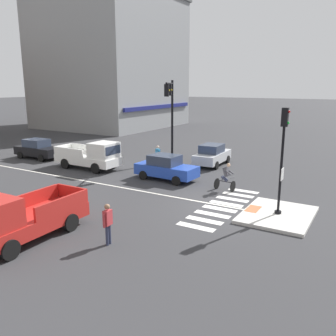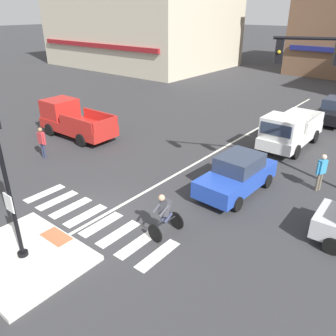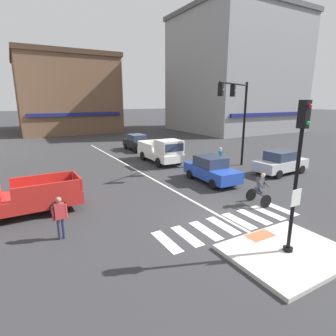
{
  "view_description": "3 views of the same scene",
  "coord_description": "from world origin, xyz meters",
  "px_view_note": "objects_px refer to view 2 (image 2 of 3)",
  "views": [
    {
      "loc": [
        -16.45,
        -6.31,
        6.12
      ],
      "look_at": [
        1.14,
        4.1,
        1.33
      ],
      "focal_mm": 38.13,
      "sensor_mm": 36.0,
      "label": 1
    },
    {
      "loc": [
        8.83,
        -6.37,
        7.15
      ],
      "look_at": [
        0.55,
        3.88,
        0.92
      ],
      "focal_mm": 36.33,
      "sensor_mm": 36.0,
      "label": 2
    },
    {
      "loc": [
        -7.6,
        -7.81,
        5.1
      ],
      "look_at": [
        -1.38,
        3.17,
        1.94
      ],
      "focal_mm": 28.93,
      "sensor_mm": 36.0,
      "label": 3
    }
  ],
  "objects_px": {
    "pedestrian_waiting_far_side": "(321,170)",
    "pickup_truck_red_cross_left": "(72,120)",
    "car_blue_eastbound_mid": "(237,174)",
    "car_black_eastbound_distant": "(335,111)",
    "signal_pole": "(3,169)",
    "cyclist": "(165,214)",
    "pedestrian_at_curb_left": "(42,140)",
    "pickup_truck_white_eastbound_far": "(289,132)"
  },
  "relations": [
    {
      "from": "pickup_truck_red_cross_left",
      "to": "pedestrian_waiting_far_side",
      "type": "relative_size",
      "value": 3.07
    },
    {
      "from": "cyclist",
      "to": "signal_pole",
      "type": "bearing_deg",
      "value": -125.82
    },
    {
      "from": "pedestrian_waiting_far_side",
      "to": "pickup_truck_red_cross_left",
      "type": "bearing_deg",
      "value": -170.66
    },
    {
      "from": "signal_pole",
      "to": "car_blue_eastbound_mid",
      "type": "relative_size",
      "value": 1.19
    },
    {
      "from": "car_blue_eastbound_mid",
      "to": "car_black_eastbound_distant",
      "type": "distance_m",
      "value": 12.91
    },
    {
      "from": "cyclist",
      "to": "pedestrian_at_curb_left",
      "type": "relative_size",
      "value": 1.01
    },
    {
      "from": "pedestrian_at_curb_left",
      "to": "pedestrian_waiting_far_side",
      "type": "relative_size",
      "value": 1.0
    },
    {
      "from": "signal_pole",
      "to": "cyclist",
      "type": "height_order",
      "value": "signal_pole"
    },
    {
      "from": "car_black_eastbound_distant",
      "to": "cyclist",
      "type": "bearing_deg",
      "value": -92.67
    },
    {
      "from": "cyclist",
      "to": "pedestrian_at_curb_left",
      "type": "bearing_deg",
      "value": 172.39
    },
    {
      "from": "pickup_truck_white_eastbound_far",
      "to": "cyclist",
      "type": "relative_size",
      "value": 3.04
    },
    {
      "from": "pickup_truck_white_eastbound_far",
      "to": "pickup_truck_red_cross_left",
      "type": "xyz_separation_m",
      "value": [
        -11.02,
        -6.15,
        0.0
      ]
    },
    {
      "from": "pickup_truck_red_cross_left",
      "to": "pedestrian_at_curb_left",
      "type": "distance_m",
      "value": 3.56
    },
    {
      "from": "car_blue_eastbound_mid",
      "to": "pedestrian_at_curb_left",
      "type": "relative_size",
      "value": 2.49
    },
    {
      "from": "car_black_eastbound_distant",
      "to": "pedestrian_at_curb_left",
      "type": "distance_m",
      "value": 18.87
    },
    {
      "from": "signal_pole",
      "to": "pickup_truck_white_eastbound_far",
      "type": "relative_size",
      "value": 0.97
    },
    {
      "from": "signal_pole",
      "to": "pedestrian_waiting_far_side",
      "type": "xyz_separation_m",
      "value": [
        5.76,
        10.38,
        -2.15
      ]
    },
    {
      "from": "pickup_truck_white_eastbound_far",
      "to": "pedestrian_waiting_far_side",
      "type": "relative_size",
      "value": 3.06
    },
    {
      "from": "car_blue_eastbound_mid",
      "to": "car_black_eastbound_distant",
      "type": "relative_size",
      "value": 1.01
    },
    {
      "from": "car_blue_eastbound_mid",
      "to": "cyclist",
      "type": "xyz_separation_m",
      "value": [
        -0.38,
        -4.33,
        0.06
      ]
    },
    {
      "from": "pedestrian_at_curb_left",
      "to": "pickup_truck_red_cross_left",
      "type": "bearing_deg",
      "value": 117.97
    },
    {
      "from": "pickup_truck_red_cross_left",
      "to": "cyclist",
      "type": "distance_m",
      "value": 11.71
    },
    {
      "from": "car_black_eastbound_distant",
      "to": "pickup_truck_white_eastbound_far",
      "type": "relative_size",
      "value": 0.81
    },
    {
      "from": "car_blue_eastbound_mid",
      "to": "pickup_truck_red_cross_left",
      "type": "xyz_separation_m",
      "value": [
        -11.24,
        0.04,
        0.17
      ]
    },
    {
      "from": "car_blue_eastbound_mid",
      "to": "car_black_eastbound_distant",
      "type": "xyz_separation_m",
      "value": [
        0.43,
        12.9,
        0.0
      ]
    },
    {
      "from": "pedestrian_at_curb_left",
      "to": "car_black_eastbound_distant",
      "type": "bearing_deg",
      "value": 58.03
    },
    {
      "from": "signal_pole",
      "to": "pedestrian_at_curb_left",
      "type": "bearing_deg",
      "value": 142.75
    },
    {
      "from": "pickup_truck_white_eastbound_far",
      "to": "pickup_truck_red_cross_left",
      "type": "distance_m",
      "value": 12.62
    },
    {
      "from": "car_black_eastbound_distant",
      "to": "pickup_truck_red_cross_left",
      "type": "relative_size",
      "value": 0.81
    },
    {
      "from": "car_black_eastbound_distant",
      "to": "pedestrian_at_curb_left",
      "type": "relative_size",
      "value": 2.48
    },
    {
      "from": "signal_pole",
      "to": "pedestrian_waiting_far_side",
      "type": "bearing_deg",
      "value": 61.0
    },
    {
      "from": "signal_pole",
      "to": "pickup_truck_red_cross_left",
      "type": "distance_m",
      "value": 11.7
    },
    {
      "from": "car_blue_eastbound_mid",
      "to": "pedestrian_waiting_far_side",
      "type": "xyz_separation_m",
      "value": [
        2.69,
        2.33,
        0.17
      ]
    },
    {
      "from": "car_black_eastbound_distant",
      "to": "cyclist",
      "type": "height_order",
      "value": "cyclist"
    },
    {
      "from": "pickup_truck_white_eastbound_far",
      "to": "pedestrian_at_curb_left",
      "type": "bearing_deg",
      "value": -135.17
    },
    {
      "from": "pickup_truck_white_eastbound_far",
      "to": "pedestrian_at_curb_left",
      "type": "height_order",
      "value": "pickup_truck_white_eastbound_far"
    },
    {
      "from": "cyclist",
      "to": "pedestrian_at_curb_left",
      "type": "xyz_separation_m",
      "value": [
        -9.19,
        1.23,
        0.11
      ]
    },
    {
      "from": "pickup_truck_red_cross_left",
      "to": "signal_pole",
      "type": "bearing_deg",
      "value": -44.71
    },
    {
      "from": "pickup_truck_white_eastbound_far",
      "to": "cyclist",
      "type": "distance_m",
      "value": 10.53
    },
    {
      "from": "signal_pole",
      "to": "pickup_truck_red_cross_left",
      "type": "xyz_separation_m",
      "value": [
        -8.18,
        8.09,
        -2.16
      ]
    },
    {
      "from": "pedestrian_waiting_far_side",
      "to": "signal_pole",
      "type": "bearing_deg",
      "value": -119.0
    },
    {
      "from": "pedestrian_waiting_far_side",
      "to": "car_black_eastbound_distant",
      "type": "bearing_deg",
      "value": 102.1
    }
  ]
}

